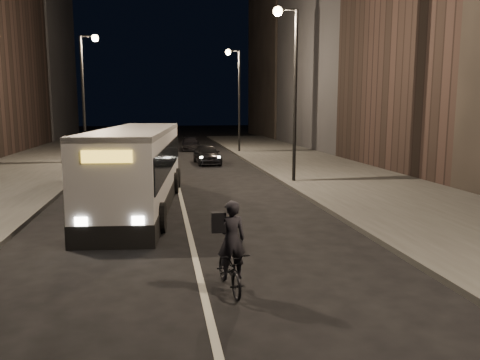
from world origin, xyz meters
name	(u,v)px	position (x,y,z in m)	size (l,w,h in m)	color
ground	(200,277)	(0.00, 0.00, 0.00)	(180.00, 180.00, 0.00)	black
sidewalk_right	(335,175)	(8.50, 14.00, 0.08)	(7.00, 70.00, 0.16)	#343431
building_row_right	(366,23)	(16.00, 27.50, 10.50)	(8.00, 61.00, 21.00)	black
streetlight_right_mid	(290,71)	(5.33, 12.00, 5.36)	(1.20, 0.44, 8.12)	black
streetlight_right_far	(236,87)	(5.33, 28.00, 5.36)	(1.20, 0.44, 8.12)	black
streetlight_left_far	(87,81)	(-5.33, 22.00, 5.36)	(1.20, 0.44, 8.12)	black
city_bus	(138,164)	(-1.60, 7.80, 1.60)	(3.35, 11.04, 2.93)	silver
cyclist_on_bicycle	(230,261)	(0.55, -0.88, 0.63)	(0.75, 1.70, 1.90)	black
car_near	(207,154)	(2.24, 20.93, 0.65)	(1.52, 3.79, 1.29)	black
car_mid	(141,147)	(-2.22, 26.74, 0.72)	(1.53, 4.39, 1.45)	#3A3A3C
car_far	(191,144)	(1.83, 31.31, 0.55)	(1.55, 3.82, 1.11)	black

